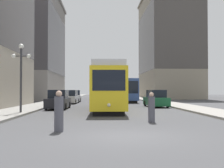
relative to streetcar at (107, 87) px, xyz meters
name	(u,v)px	position (x,y,z in m)	size (l,w,h in m)	color
ground_plane	(127,136)	(0.34, -14.17, -2.10)	(200.00, 200.00, 0.00)	#424244
sidewalk_left	(63,100)	(-7.56, 25.83, -2.03)	(3.25, 120.00, 0.15)	gray
sidewalk_right	(147,99)	(8.24, 25.83, -2.03)	(3.25, 120.00, 0.15)	gray
streetcar	(107,87)	(0.00, 0.00, 0.00)	(2.81, 13.45, 3.89)	black
transit_bus	(126,89)	(3.46, 17.67, -0.15)	(2.72, 11.45, 3.45)	black
parked_car_left_near	(75,96)	(-4.64, 18.20, -1.26)	(2.05, 4.43, 1.82)	black
parked_car_left_mid	(71,97)	(-4.64, 12.07, -1.26)	(2.07, 4.96, 1.82)	black
parked_car_right_far	(156,99)	(5.31, 4.10, -1.26)	(2.07, 4.77, 1.82)	black
parked_car_left_far	(58,100)	(-4.64, 1.36, -1.26)	(1.94, 4.71, 1.82)	black
pedestrian_crossing_near	(152,108)	(2.15, -9.79, -1.33)	(0.37, 0.37, 1.66)	#4C4C56
pedestrian_crossing_far	(59,112)	(-2.46, -12.92, -1.28)	(0.39, 0.39, 1.76)	#4C4C56
lamp_post_left_near	(21,67)	(-6.54, -4.35, 1.41)	(1.41, 0.36, 5.08)	#333338
building_left_corner	(30,46)	(-14.78, 30.55, 8.66)	(11.79, 22.31, 20.92)	gray
building_right_corner	(168,44)	(15.15, 37.66, 10.50)	(11.17, 21.54, 24.48)	gray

